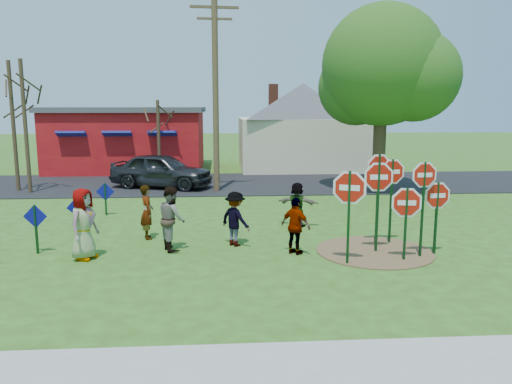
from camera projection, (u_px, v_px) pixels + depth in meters
ground at (212, 245)px, 14.46m from camera, size 120.00×120.00×0.00m
sidewalk at (202, 376)px, 7.37m from camera, size 22.00×1.80×0.08m
road at (216, 184)px, 25.76m from camera, size 120.00×7.50×0.04m
dirt_patch at (374, 251)px, 13.77m from camera, size 3.20×3.20×0.03m
red_building at (130, 138)px, 31.45m from camera, size 9.40×7.69×3.90m
cream_house at (302, 123)px, 32.02m from camera, size 9.40×9.40×6.50m
stop_sign_a at (349, 196)px, 12.42m from camera, size 1.08×0.42×2.55m
stop_sign_b at (379, 176)px, 14.21m from camera, size 1.03×0.31×2.78m
stop_sign_c at (424, 187)px, 12.97m from camera, size 0.92×0.10×2.67m
stop_sign_d at (392, 179)px, 14.32m from camera, size 0.99×0.09×2.61m
stop_sign_e at (406, 208)px, 12.77m from camera, size 1.05×0.17×2.07m
stop_sign_f at (437, 201)px, 13.28m from camera, size 0.98×0.12×2.12m
stop_sign_g at (378, 186)px, 13.47m from camera, size 1.09×0.08×2.63m
blue_diamond_b at (36, 223)px, 13.48m from camera, size 0.65×0.07×1.36m
blue_diamond_c at (77, 210)px, 16.09m from camera, size 0.57×0.30×1.07m
blue_diamond_d at (105, 195)px, 18.25m from camera, size 0.67×0.06×1.22m
person_a at (84, 224)px, 12.98m from camera, size 0.90×1.08×1.89m
person_b at (147, 212)px, 15.02m from camera, size 0.55×0.69×1.65m
person_c at (172, 218)px, 13.84m from camera, size 0.94×1.05×1.79m
person_d at (235, 219)px, 14.27m from camera, size 1.13×1.13×1.57m
person_e at (296, 226)px, 13.44m from camera, size 0.93×0.90×1.56m
person_f at (297, 204)px, 16.58m from camera, size 1.44×0.96×1.49m
suv at (162, 170)px, 24.28m from camera, size 5.31×3.48×1.68m
utility_pole at (216, 90)px, 22.68m from camera, size 2.17×0.29×8.89m
leafy_tree at (385, 72)px, 22.57m from camera, size 6.01×5.48×8.53m
bare_tree_west at (24, 107)px, 22.37m from camera, size 1.80×1.80×6.04m
bare_tree_east at (158, 128)px, 27.21m from camera, size 1.80×1.80×4.29m
bare_tree_mid at (12, 108)px, 22.94m from camera, size 1.80×1.80×6.03m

